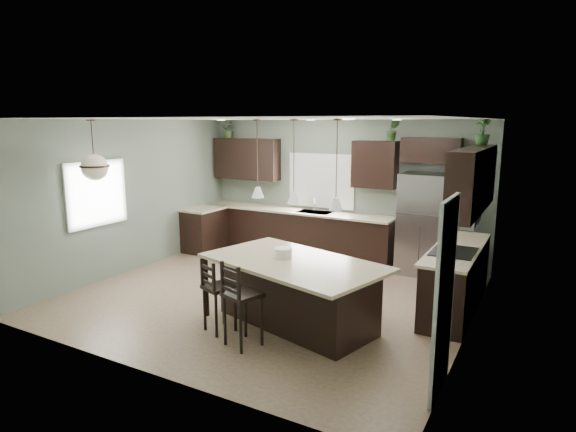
{
  "coord_description": "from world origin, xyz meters",
  "views": [
    {
      "loc": [
        3.82,
        -6.31,
        2.76
      ],
      "look_at": [
        0.1,
        0.4,
        1.25
      ],
      "focal_mm": 30.0,
      "sensor_mm": 36.0,
      "label": 1
    }
  ],
  "objects_px": {
    "kitchen_island": "(294,294)",
    "plant_back_left": "(229,130)",
    "serving_dish": "(283,253)",
    "bar_stool_center": "(243,304)",
    "refrigerator": "(425,224)",
    "bar_stool_left": "(220,295)"
  },
  "relations": [
    {
      "from": "kitchen_island",
      "to": "plant_back_left",
      "type": "distance_m",
      "value": 5.3
    },
    {
      "from": "serving_dish",
      "to": "bar_stool_center",
      "type": "xyz_separation_m",
      "value": [
        -0.07,
        -0.88,
        -0.45
      ]
    },
    {
      "from": "kitchen_island",
      "to": "serving_dish",
      "type": "height_order",
      "value": "serving_dish"
    },
    {
      "from": "serving_dish",
      "to": "plant_back_left",
      "type": "bearing_deg",
      "value": 134.5
    },
    {
      "from": "serving_dish",
      "to": "bar_stool_center",
      "type": "height_order",
      "value": "bar_stool_center"
    },
    {
      "from": "refrigerator",
      "to": "serving_dish",
      "type": "distance_m",
      "value": 3.39
    },
    {
      "from": "refrigerator",
      "to": "serving_dish",
      "type": "relative_size",
      "value": 7.71
    },
    {
      "from": "refrigerator",
      "to": "bar_stool_left",
      "type": "relative_size",
      "value": 1.84
    },
    {
      "from": "bar_stool_left",
      "to": "bar_stool_center",
      "type": "bearing_deg",
      "value": -0.64
    },
    {
      "from": "bar_stool_left",
      "to": "plant_back_left",
      "type": "distance_m",
      "value": 5.27
    },
    {
      "from": "kitchen_island",
      "to": "bar_stool_left",
      "type": "distance_m",
      "value": 1.0
    },
    {
      "from": "bar_stool_left",
      "to": "plant_back_left",
      "type": "height_order",
      "value": "plant_back_left"
    },
    {
      "from": "kitchen_island",
      "to": "bar_stool_center",
      "type": "xyz_separation_m",
      "value": [
        -0.27,
        -0.83,
        0.09
      ]
    },
    {
      "from": "kitchen_island",
      "to": "plant_back_left",
      "type": "relative_size",
      "value": 6.57
    },
    {
      "from": "refrigerator",
      "to": "bar_stool_left",
      "type": "bearing_deg",
      "value": -114.57
    },
    {
      "from": "serving_dish",
      "to": "bar_stool_center",
      "type": "bearing_deg",
      "value": -94.71
    },
    {
      "from": "kitchen_island",
      "to": "bar_stool_left",
      "type": "bearing_deg",
      "value": -126.34
    },
    {
      "from": "refrigerator",
      "to": "serving_dish",
      "type": "bearing_deg",
      "value": -110.26
    },
    {
      "from": "serving_dish",
      "to": "bar_stool_left",
      "type": "relative_size",
      "value": 0.24
    },
    {
      "from": "refrigerator",
      "to": "plant_back_left",
      "type": "height_order",
      "value": "plant_back_left"
    },
    {
      "from": "plant_back_left",
      "to": "kitchen_island",
      "type": "bearing_deg",
      "value": -44.31
    },
    {
      "from": "refrigerator",
      "to": "kitchen_island",
      "type": "bearing_deg",
      "value": -106.87
    }
  ]
}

